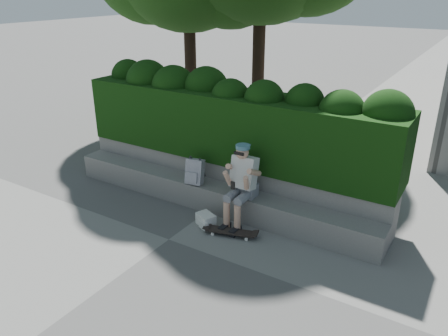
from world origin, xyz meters
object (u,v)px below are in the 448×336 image
Objects in this scene: skateboard at (231,232)px; backpack_ground at (206,220)px; backpack_plaid at (195,172)px; person at (242,182)px.

backpack_ground reaches higher than skateboard.
backpack_ground is (0.54, -0.47, -0.57)m from backpack_plaid.
person is at bearing 63.50° from backpack_ground.
backpack_ground is at bearing -139.74° from person.
person is 4.44× the size of backpack_ground.
person is 1.00m from backpack_plaid.
person is at bearing -14.11° from backpack_plaid.
backpack_plaid is (-1.06, 0.53, 0.60)m from skateboard.
person reaches higher than backpack_ground.
backpack_ground is at bearing 157.21° from skateboard.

